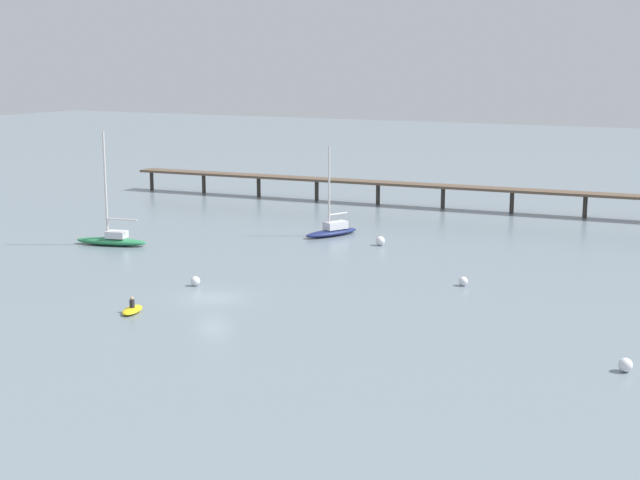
% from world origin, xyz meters
% --- Properties ---
extents(ground_plane, '(400.00, 400.00, 0.00)m').
position_xyz_m(ground_plane, '(0.00, 0.00, 0.00)').
color(ground_plane, slate).
extents(pier, '(84.42, 9.75, 7.74)m').
position_xyz_m(pier, '(15.55, 49.19, 3.64)').
color(pier, brown).
rests_on(pier, ground_plane).
extents(sailboat_navy, '(4.17, 6.57, 9.08)m').
position_xyz_m(sailboat_navy, '(-3.63, 26.18, 0.65)').
color(sailboat_navy, navy).
rests_on(sailboat_navy, ground_plane).
extents(sailboat_green, '(7.48, 3.52, 10.82)m').
position_xyz_m(sailboat_green, '(-19.99, 11.88, 0.67)').
color(sailboat_green, '#287F4C').
rests_on(sailboat_green, ground_plane).
extents(dinghy_yellow, '(1.96, 2.80, 1.14)m').
position_xyz_m(dinghy_yellow, '(-2.70, -6.01, 0.21)').
color(dinghy_yellow, yellow).
rests_on(dinghy_yellow, ground_plane).
extents(mooring_buoy_inner, '(0.89, 0.89, 0.89)m').
position_xyz_m(mooring_buoy_inner, '(2.73, 23.85, 0.45)').
color(mooring_buoy_inner, silver).
rests_on(mooring_buoy_inner, ground_plane).
extents(mooring_buoy_mid, '(0.81, 0.81, 0.81)m').
position_xyz_m(mooring_buoy_mid, '(29.99, -2.64, 0.41)').
color(mooring_buoy_mid, silver).
rests_on(mooring_buoy_mid, ground_plane).
extents(mooring_buoy_outer, '(0.73, 0.73, 0.73)m').
position_xyz_m(mooring_buoy_outer, '(15.11, 12.33, 0.36)').
color(mooring_buoy_outer, silver).
rests_on(mooring_buoy_outer, ground_plane).
extents(mooring_buoy_near, '(0.76, 0.76, 0.76)m').
position_xyz_m(mooring_buoy_near, '(-3.36, 2.38, 0.38)').
color(mooring_buoy_near, silver).
rests_on(mooring_buoy_near, ground_plane).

